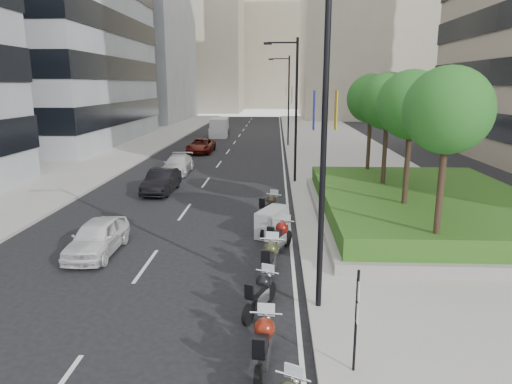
# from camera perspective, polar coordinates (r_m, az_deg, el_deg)

# --- Properties ---
(ground) EXTENTS (160.00, 160.00, 0.00)m
(ground) POSITION_cam_1_polar(r_m,az_deg,el_deg) (12.94, -11.93, -15.90)
(ground) COLOR black
(ground) RESTS_ON ground
(sidewalk_right) EXTENTS (10.00, 100.00, 0.15)m
(sidewalk_right) POSITION_cam_1_polar(r_m,az_deg,el_deg) (41.80, 10.69, 4.60)
(sidewalk_right) COLOR #9E9B93
(sidewalk_right) RESTS_ON ground
(sidewalk_left) EXTENTS (8.00, 100.00, 0.15)m
(sidewalk_left) POSITION_cam_1_polar(r_m,az_deg,el_deg) (44.02, -17.58, 4.65)
(sidewalk_left) COLOR #9E9B93
(sidewalk_left) RESTS_ON ground
(lane_edge) EXTENTS (0.12, 100.00, 0.01)m
(lane_edge) POSITION_cam_1_polar(r_m,az_deg,el_deg) (41.39, 3.38, 4.63)
(lane_edge) COLOR silver
(lane_edge) RESTS_ON ground
(lane_centre) EXTENTS (0.12, 100.00, 0.01)m
(lane_centre) POSITION_cam_1_polar(r_m,az_deg,el_deg) (41.63, -3.82, 4.67)
(lane_centre) COLOR silver
(lane_centre) RESTS_ON ground
(building_grey_far) EXTENTS (22.00, 26.00, 30.00)m
(building_grey_far) POSITION_cam_1_polar(r_m,az_deg,el_deg) (85.76, -16.81, 18.66)
(building_grey_far) COLOR gray
(building_grey_far) RESTS_ON ground
(building_cream_right) EXTENTS (28.00, 24.00, 36.00)m
(building_cream_right) POSITION_cam_1_polar(r_m,az_deg,el_deg) (93.60, 15.10, 20.12)
(building_cream_right) COLOR #B7AD93
(building_cream_right) RESTS_ON ground
(building_cream_left) EXTENTS (26.00, 24.00, 34.00)m
(building_cream_left) POSITION_cam_1_polar(r_m,az_deg,el_deg) (113.40, -8.67, 18.63)
(building_cream_left) COLOR #B7AD93
(building_cream_left) RESTS_ON ground
(building_cream_centre) EXTENTS (30.00, 24.00, 38.00)m
(building_cream_centre) POSITION_cam_1_polar(r_m,az_deg,el_deg) (131.53, 2.14, 18.89)
(building_cream_centre) COLOR #B7AD93
(building_cream_centre) RESTS_ON ground
(planter) EXTENTS (10.00, 14.00, 0.40)m
(planter) POSITION_cam_1_polar(r_m,az_deg,el_deg) (22.81, 20.16, -2.51)
(planter) COLOR gray
(planter) RESTS_ON sidewalk_right
(hedge) EXTENTS (9.40, 13.40, 0.80)m
(hedge) POSITION_cam_1_polar(r_m,az_deg,el_deg) (22.66, 20.28, -1.05)
(hedge) COLOR #254C15
(hedge) RESTS_ON planter
(tree_0) EXTENTS (2.80, 2.80, 6.30)m
(tree_0) POSITION_cam_1_polar(r_m,az_deg,el_deg) (15.89, 22.86, 9.31)
(tree_0) COLOR #332319
(tree_0) RESTS_ON planter
(tree_1) EXTENTS (2.80, 2.80, 6.30)m
(tree_1) POSITION_cam_1_polar(r_m,az_deg,el_deg) (19.69, 18.87, 10.22)
(tree_1) COLOR #332319
(tree_1) RESTS_ON planter
(tree_2) EXTENTS (2.80, 2.80, 6.30)m
(tree_2) POSITION_cam_1_polar(r_m,az_deg,el_deg) (23.56, 16.16, 10.80)
(tree_2) COLOR #332319
(tree_2) RESTS_ON planter
(tree_3) EXTENTS (2.80, 2.80, 6.30)m
(tree_3) POSITION_cam_1_polar(r_m,az_deg,el_deg) (27.47, 14.22, 11.21)
(tree_3) COLOR #332319
(tree_3) RESTS_ON planter
(lamp_post_0) EXTENTS (2.34, 0.45, 9.00)m
(lamp_post_0) POSITION_cam_1_polar(r_m,az_deg,el_deg) (12.02, 7.78, 7.52)
(lamp_post_0) COLOR black
(lamp_post_0) RESTS_ON ground
(lamp_post_1) EXTENTS (2.34, 0.45, 9.00)m
(lamp_post_1) POSITION_cam_1_polar(r_m,az_deg,el_deg) (28.95, 4.75, 10.94)
(lamp_post_1) COLOR black
(lamp_post_1) RESTS_ON ground
(lamp_post_2) EXTENTS (2.34, 0.45, 9.00)m
(lamp_post_2) POSITION_cam_1_polar(r_m,az_deg,el_deg) (46.93, 3.92, 11.86)
(lamp_post_2) COLOR black
(lamp_post_2) RESTS_ON ground
(parking_sign) EXTENTS (0.06, 0.32, 2.50)m
(parking_sign) POSITION_cam_1_polar(r_m,az_deg,el_deg) (10.27, 12.43, -14.88)
(parking_sign) COLOR black
(parking_sign) RESTS_ON ground
(motorcycle_1) EXTENTS (0.75, 2.26, 1.12)m
(motorcycle_1) POSITION_cam_1_polar(r_m,az_deg,el_deg) (10.70, 0.90, -18.58)
(motorcycle_1) COLOR black
(motorcycle_1) RESTS_ON ground
(motorcycle_2) EXTENTS (0.98, 1.99, 1.05)m
(motorcycle_2) POSITION_cam_1_polar(r_m,az_deg,el_deg) (13.05, 0.55, -12.55)
(motorcycle_2) COLOR black
(motorcycle_2) RESTS_ON ground
(motorcycle_3) EXTENTS (0.82, 2.45, 1.22)m
(motorcycle_3) POSITION_cam_1_polar(r_m,az_deg,el_deg) (15.02, 1.71, -8.57)
(motorcycle_3) COLOR black
(motorcycle_3) RESTS_ON ground
(motorcycle_4) EXTENTS (1.12, 2.16, 1.15)m
(motorcycle_4) POSITION_cam_1_polar(r_m,az_deg,el_deg) (17.36, 2.93, -5.64)
(motorcycle_4) COLOR black
(motorcycle_4) RESTS_ON ground
(motorcycle_5) EXTENTS (1.45, 2.03, 1.15)m
(motorcycle_5) POSITION_cam_1_polar(r_m,az_deg,el_deg) (19.33, 2.00, -3.77)
(motorcycle_5) COLOR black
(motorcycle_5) RESTS_ON ground
(motorcycle_6) EXTENTS (1.10, 2.19, 1.16)m
(motorcycle_6) POSITION_cam_1_polar(r_m,az_deg,el_deg) (21.38, 1.66, -1.96)
(motorcycle_6) COLOR black
(motorcycle_6) RESTS_ON ground
(car_a) EXTENTS (1.55, 3.84, 1.31)m
(car_a) POSITION_cam_1_polar(r_m,az_deg,el_deg) (18.22, -19.23, -5.35)
(car_a) COLOR white
(car_a) RESTS_ON ground
(car_b) EXTENTS (1.57, 4.19, 1.37)m
(car_b) POSITION_cam_1_polar(r_m,az_deg,el_deg) (27.41, -11.74, 1.33)
(car_b) COLOR black
(car_b) RESTS_ON ground
(car_c) EXTENTS (1.86, 4.45, 1.29)m
(car_c) POSITION_cam_1_polar(r_m,az_deg,el_deg) (33.24, -9.76, 3.42)
(car_c) COLOR #BDBDBF
(car_c) RESTS_ON ground
(car_d) EXTENTS (2.28, 4.81, 1.33)m
(car_d) POSITION_cam_1_polar(r_m,az_deg,el_deg) (43.06, -6.89, 5.78)
(car_d) COLOR #59140A
(car_d) RESTS_ON ground
(delivery_van) EXTENTS (2.32, 5.40, 2.22)m
(delivery_van) POSITION_cam_1_polar(r_m,az_deg,el_deg) (56.23, -4.61, 7.97)
(delivery_van) COLOR silver
(delivery_van) RESTS_ON ground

